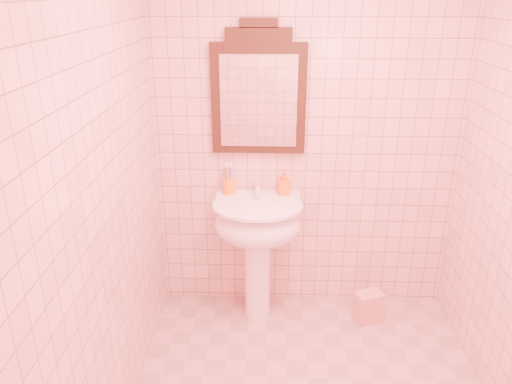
{
  "coord_description": "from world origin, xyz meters",
  "views": [
    {
      "loc": [
        -0.24,
        -2.05,
        2.14
      ],
      "look_at": [
        -0.32,
        0.55,
        1.08
      ],
      "focal_mm": 35.0,
      "sensor_mm": 36.0,
      "label": 1
    }
  ],
  "objects_px": {
    "pedestal_sink": "(258,232)",
    "soap_dispenser": "(284,183)",
    "towel": "(368,307)",
    "mirror": "(259,93)",
    "toothbrush_cup": "(229,186)"
  },
  "relations": [
    {
      "from": "pedestal_sink",
      "to": "soap_dispenser",
      "type": "xyz_separation_m",
      "value": [
        0.17,
        0.16,
        0.28
      ]
    },
    {
      "from": "pedestal_sink",
      "to": "towel",
      "type": "height_order",
      "value": "pedestal_sink"
    },
    {
      "from": "mirror",
      "to": "soap_dispenser",
      "type": "distance_m",
      "value": 0.61
    },
    {
      "from": "toothbrush_cup",
      "to": "pedestal_sink",
      "type": "bearing_deg",
      "value": -39.97
    },
    {
      "from": "mirror",
      "to": "towel",
      "type": "relative_size",
      "value": 3.79
    },
    {
      "from": "mirror",
      "to": "soap_dispenser",
      "type": "bearing_deg",
      "value": -13.8
    },
    {
      "from": "pedestal_sink",
      "to": "soap_dispenser",
      "type": "distance_m",
      "value": 0.36
    },
    {
      "from": "mirror",
      "to": "pedestal_sink",
      "type": "bearing_deg",
      "value": -90.0
    },
    {
      "from": "pedestal_sink",
      "to": "toothbrush_cup",
      "type": "distance_m",
      "value": 0.36
    },
    {
      "from": "pedestal_sink",
      "to": "soap_dispenser",
      "type": "height_order",
      "value": "soap_dispenser"
    },
    {
      "from": "mirror",
      "to": "toothbrush_cup",
      "type": "height_order",
      "value": "mirror"
    },
    {
      "from": "mirror",
      "to": "soap_dispenser",
      "type": "relative_size",
      "value": 5.19
    },
    {
      "from": "pedestal_sink",
      "to": "towel",
      "type": "distance_m",
      "value": 0.94
    },
    {
      "from": "toothbrush_cup",
      "to": "soap_dispenser",
      "type": "height_order",
      "value": "toothbrush_cup"
    },
    {
      "from": "pedestal_sink",
      "to": "soap_dispenser",
      "type": "bearing_deg",
      "value": 43.59
    }
  ]
}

